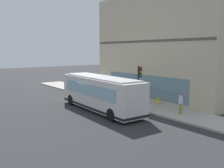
{
  "coord_description": "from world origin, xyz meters",
  "views": [
    {
      "loc": [
        -12.46,
        -18.56,
        5.35
      ],
      "look_at": [
        1.72,
        -0.23,
        2.21
      ],
      "focal_mm": 39.76,
      "sensor_mm": 36.0,
      "label": 1
    }
  ],
  "objects_px": {
    "city_bus_nearside": "(100,93)",
    "pedestrian_near_hydrant": "(105,85)",
    "pedestrian_by_light_pole": "(181,102)",
    "newspaper_vending_box": "(116,95)",
    "fire_hydrant": "(158,101)",
    "traffic_light_near_corner": "(139,79)",
    "pedestrian_walking_along_curb": "(120,88)"
  },
  "relations": [
    {
      "from": "city_bus_nearside",
      "to": "pedestrian_walking_along_curb",
      "type": "xyz_separation_m",
      "value": [
        5.25,
        3.63,
        -0.48
      ]
    },
    {
      "from": "pedestrian_near_hydrant",
      "to": "newspaper_vending_box",
      "type": "xyz_separation_m",
      "value": [
        -1.22,
        -3.64,
        -0.6
      ]
    },
    {
      "from": "fire_hydrant",
      "to": "newspaper_vending_box",
      "type": "xyz_separation_m",
      "value": [
        -1.65,
        4.56,
        0.09
      ]
    },
    {
      "from": "pedestrian_walking_along_curb",
      "to": "newspaper_vending_box",
      "type": "distance_m",
      "value": 1.8
    },
    {
      "from": "pedestrian_walking_along_curb",
      "to": "newspaper_vending_box",
      "type": "bearing_deg",
      "value": -144.57
    },
    {
      "from": "newspaper_vending_box",
      "to": "pedestrian_by_light_pole",
      "type": "bearing_deg",
      "value": -88.71
    },
    {
      "from": "city_bus_nearside",
      "to": "fire_hydrant",
      "type": "bearing_deg",
      "value": -19.37
    },
    {
      "from": "city_bus_nearside",
      "to": "traffic_light_near_corner",
      "type": "xyz_separation_m",
      "value": [
        3.18,
        -1.67,
        1.26
      ]
    },
    {
      "from": "fire_hydrant",
      "to": "pedestrian_walking_along_curb",
      "type": "relative_size",
      "value": 0.46
    },
    {
      "from": "pedestrian_walking_along_curb",
      "to": "pedestrian_by_light_pole",
      "type": "bearing_deg",
      "value": -97.52
    },
    {
      "from": "city_bus_nearside",
      "to": "fire_hydrant",
      "type": "distance_m",
      "value": 5.91
    },
    {
      "from": "traffic_light_near_corner",
      "to": "city_bus_nearside",
      "type": "bearing_deg",
      "value": 152.3
    },
    {
      "from": "pedestrian_by_light_pole",
      "to": "newspaper_vending_box",
      "type": "distance_m",
      "value": 8.3
    },
    {
      "from": "pedestrian_near_hydrant",
      "to": "newspaper_vending_box",
      "type": "relative_size",
      "value": 2.01
    },
    {
      "from": "city_bus_nearside",
      "to": "newspaper_vending_box",
      "type": "relative_size",
      "value": 11.28
    },
    {
      "from": "city_bus_nearside",
      "to": "traffic_light_near_corner",
      "type": "relative_size",
      "value": 2.65
    },
    {
      "from": "city_bus_nearside",
      "to": "fire_hydrant",
      "type": "relative_size",
      "value": 13.72
    },
    {
      "from": "fire_hydrant",
      "to": "pedestrian_by_light_pole",
      "type": "relative_size",
      "value": 0.41
    },
    {
      "from": "city_bus_nearside",
      "to": "pedestrian_walking_along_curb",
      "type": "height_order",
      "value": "city_bus_nearside"
    },
    {
      "from": "city_bus_nearside",
      "to": "pedestrian_walking_along_curb",
      "type": "relative_size",
      "value": 6.27
    },
    {
      "from": "fire_hydrant",
      "to": "pedestrian_by_light_pole",
      "type": "xyz_separation_m",
      "value": [
        -1.46,
        -3.72,
        0.7
      ]
    },
    {
      "from": "fire_hydrant",
      "to": "pedestrian_by_light_pole",
      "type": "distance_m",
      "value": 4.06
    },
    {
      "from": "city_bus_nearside",
      "to": "pedestrian_by_light_pole",
      "type": "relative_size",
      "value": 5.56
    },
    {
      "from": "fire_hydrant",
      "to": "newspaper_vending_box",
      "type": "height_order",
      "value": "newspaper_vending_box"
    },
    {
      "from": "traffic_light_near_corner",
      "to": "pedestrian_walking_along_curb",
      "type": "height_order",
      "value": "traffic_light_near_corner"
    },
    {
      "from": "traffic_light_near_corner",
      "to": "pedestrian_walking_along_curb",
      "type": "relative_size",
      "value": 2.36
    },
    {
      "from": "traffic_light_near_corner",
      "to": "newspaper_vending_box",
      "type": "xyz_separation_m",
      "value": [
        0.66,
        4.3,
        -2.21
      ]
    },
    {
      "from": "pedestrian_near_hydrant",
      "to": "pedestrian_walking_along_curb",
      "type": "height_order",
      "value": "pedestrian_near_hydrant"
    },
    {
      "from": "traffic_light_near_corner",
      "to": "newspaper_vending_box",
      "type": "height_order",
      "value": "traffic_light_near_corner"
    },
    {
      "from": "traffic_light_near_corner",
      "to": "pedestrian_by_light_pole",
      "type": "distance_m",
      "value": 4.37
    },
    {
      "from": "traffic_light_near_corner",
      "to": "pedestrian_near_hydrant",
      "type": "height_order",
      "value": "traffic_light_near_corner"
    },
    {
      "from": "city_bus_nearside",
      "to": "pedestrian_near_hydrant",
      "type": "xyz_separation_m",
      "value": [
        5.06,
        6.27,
        -0.35
      ]
    }
  ]
}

